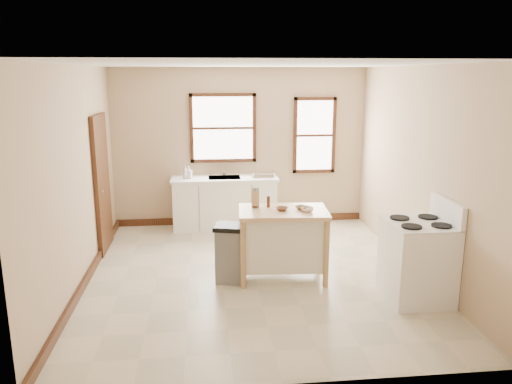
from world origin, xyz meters
TOP-DOWN VIEW (x-y plane):
  - floor at (0.00, 0.00)m, footprint 5.00×5.00m
  - ceiling at (0.00, 0.00)m, footprint 5.00×5.00m
  - wall_back at (0.00, 2.50)m, footprint 4.50×0.04m
  - wall_left at (-2.25, 0.00)m, footprint 0.04×5.00m
  - wall_right at (2.25, 0.00)m, footprint 0.04×5.00m
  - window_main at (-0.30, 2.48)m, footprint 1.17×0.06m
  - window_side at (1.35, 2.48)m, footprint 0.77×0.06m
  - door_left at (-2.21, 1.30)m, footprint 0.06×0.90m
  - baseboard_back at (0.00, 2.47)m, footprint 4.50×0.04m
  - baseboard_left at (-2.22, 0.00)m, footprint 0.04×5.00m
  - sink_counter at (-0.30, 2.20)m, footprint 1.86×0.62m
  - faucet at (-0.30, 2.38)m, footprint 0.03×0.03m
  - soap_bottle_a at (-0.98, 2.18)m, footprint 0.12×0.12m
  - soap_bottle_b at (-0.91, 2.19)m, footprint 0.11×0.12m
  - dish_rack at (0.37, 2.14)m, footprint 0.44×0.37m
  - kitchen_island at (0.37, -0.14)m, footprint 1.21×0.82m
  - knife_block at (0.02, 0.07)m, footprint 0.10×0.10m
  - pepper_grinder at (0.19, 0.02)m, footprint 0.05×0.05m
  - bowl_a at (0.35, -0.15)m, footprint 0.21×0.21m
  - bowl_b at (0.62, -0.13)m, footprint 0.23×0.23m
  - bowl_c at (0.67, -0.24)m, footprint 0.19×0.19m
  - trash_bin at (-0.33, -0.18)m, footprint 0.47×0.42m
  - gas_stove at (1.88, -0.93)m, footprint 0.78×0.79m

SIDE VIEW (x-z plane):
  - floor at x=0.00m, z-range 0.00..0.00m
  - baseboard_back at x=0.00m, z-range 0.00..0.12m
  - baseboard_left at x=-2.22m, z-range 0.00..0.12m
  - trash_bin at x=-0.33m, z-range 0.00..0.78m
  - sink_counter at x=-0.30m, z-range 0.00..0.92m
  - kitchen_island at x=0.37m, z-range 0.00..0.95m
  - gas_stove at x=1.88m, z-range 0.00..1.24m
  - dish_rack at x=0.37m, z-range 0.92..1.02m
  - bowl_a at x=0.35m, z-range 0.95..0.99m
  - bowl_b at x=0.62m, z-range 0.95..0.99m
  - bowl_c at x=0.67m, z-range 0.95..1.00m
  - pepper_grinder at x=0.19m, z-range 0.95..1.10m
  - soap_bottle_b at x=-0.91m, z-range 0.92..1.13m
  - faucet at x=-0.30m, z-range 0.92..1.14m
  - soap_bottle_a at x=-0.98m, z-range 0.92..1.15m
  - knife_block at x=0.02m, z-range 0.95..1.15m
  - door_left at x=-2.21m, z-range 0.00..2.10m
  - wall_back at x=0.00m, z-range 0.00..2.80m
  - wall_left at x=-2.25m, z-range 0.00..2.80m
  - wall_right at x=2.25m, z-range 0.00..2.80m
  - window_side at x=1.35m, z-range 0.92..2.29m
  - window_main at x=-0.30m, z-range 1.14..2.36m
  - ceiling at x=0.00m, z-range 2.80..2.80m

